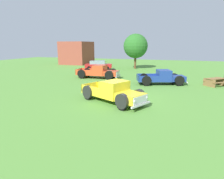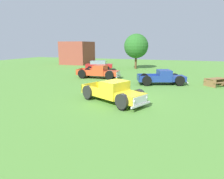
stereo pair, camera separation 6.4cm
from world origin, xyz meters
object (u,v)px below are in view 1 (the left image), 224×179
pickup_truck_behind_right (164,78)px  sedan_distant_a (98,65)px  pickup_truck_foreground (116,93)px  picnic_table (216,81)px  oak_tree_east (136,46)px  trash_can (164,73)px  pickup_truck_behind_left (100,72)px

pickup_truck_behind_right → sedan_distant_a: bearing=140.2°
pickup_truck_foreground → sedan_distant_a: (-8.27, 16.95, 0.01)m
pickup_truck_behind_right → sedan_distant_a: 14.32m
sedan_distant_a → picnic_table: sedan_distant_a is taller
pickup_truck_foreground → oak_tree_east: (-2.83, 19.98, 2.98)m
picnic_table → oak_tree_east: 15.79m
trash_can → sedan_distant_a: bearing=157.2°
pickup_truck_behind_left → picnic_table: 12.38m
pickup_truck_foreground → picnic_table: 11.41m
picnic_table → pickup_truck_behind_left: bearing=177.2°
pickup_truck_behind_left → oak_tree_east: oak_tree_east is taller
pickup_truck_behind_left → sedan_distant_a: pickup_truck_behind_left is taller
pickup_truck_behind_left → trash_can: 7.95m
pickup_truck_behind_left → trash_can: size_ratio=5.46×
pickup_truck_behind_left → trash_can: pickup_truck_behind_left is taller
pickup_truck_foreground → picnic_table: bearing=48.4°
pickup_truck_behind_right → trash_can: size_ratio=5.39×
picnic_table → trash_can: bearing=142.6°
pickup_truck_behind_right → oak_tree_east: bearing=114.5°
pickup_truck_foreground → pickup_truck_behind_left: 10.32m
trash_can → oak_tree_east: bearing=125.0°
picnic_table → oak_tree_east: (-10.39, 11.44, 3.23)m
oak_tree_east → trash_can: bearing=-55.0°
pickup_truck_foreground → trash_can: size_ratio=5.59×
trash_can → oak_tree_east: oak_tree_east is taller
pickup_truck_foreground → pickup_truck_behind_right: bearing=70.7°
pickup_truck_behind_right → oak_tree_east: (-5.55, 12.20, 3.02)m
pickup_truck_foreground → sedan_distant_a: bearing=116.0°
pickup_truck_behind_left → pickup_truck_foreground: bearing=-62.3°
pickup_truck_behind_right → trash_can: (-0.29, 4.68, -0.23)m
sedan_distant_a → oak_tree_east: 6.90m
sedan_distant_a → trash_can: size_ratio=4.84×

